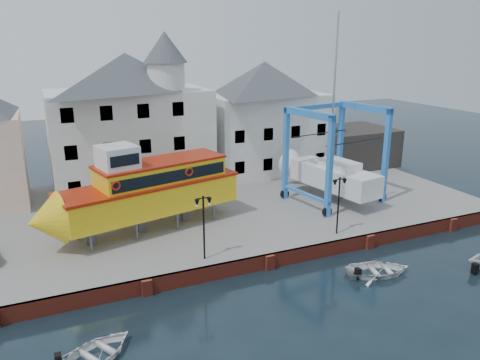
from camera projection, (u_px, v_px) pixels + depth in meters
name	position (u px, v px, depth m)	size (l,w,h in m)	color
ground	(269.00, 269.00, 30.36)	(140.00, 140.00, 0.00)	black
hardstanding	(210.00, 208.00, 39.86)	(44.00, 22.00, 1.00)	slate
quay_wall	(269.00, 261.00, 30.31)	(44.00, 0.47, 1.00)	maroon
building_white_main	(131.00, 119.00, 42.50)	(14.00, 8.30, 14.00)	beige
building_white_right	(264.00, 117.00, 48.59)	(12.00, 8.00, 11.20)	beige
shed_dark	(352.00, 146.00, 51.72)	(8.00, 7.00, 4.00)	#272421
lamp_post_left	(203.00, 212.00, 28.67)	(1.12, 0.32, 4.20)	black
lamp_post_right	(339.00, 191.00, 32.52)	(1.12, 0.32, 4.20)	black
tour_boat	(139.00, 191.00, 32.93)	(15.37, 6.98, 6.51)	#59595E
travel_lift	(327.00, 169.00, 40.44)	(8.05, 10.51, 15.43)	blue
motorboat_b	(378.00, 274.00, 29.67)	(2.92, 4.09, 0.85)	white
motorboat_d	(96.00, 359.00, 21.79)	(2.84, 3.98, 0.82)	white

